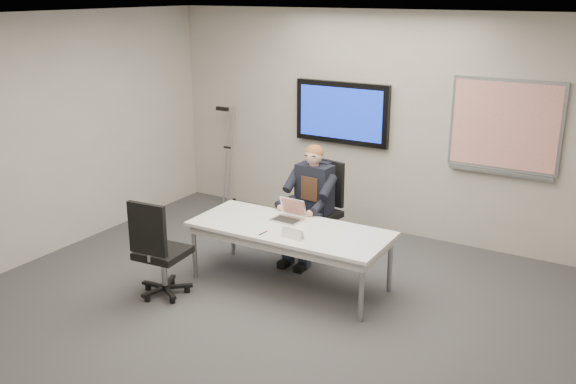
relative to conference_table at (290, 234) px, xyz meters
The scene contains 14 objects.
floor 1.12m from the conference_table, 84.24° to the right, with size 6.00×6.00×0.02m, color #3A3A3D.
ceiling 2.42m from the conference_table, 84.24° to the right, with size 6.00×6.00×0.02m, color white.
wall_back 2.21m from the conference_table, 87.31° to the left, with size 6.00×0.02×2.80m, color #A39C93.
wall_left 3.16m from the conference_table, 161.84° to the right, with size 0.02×6.00×2.80m, color #A39C93.
conference_table is the anchor object (origin of this frame).
tv_display 2.23m from the conference_table, 101.45° to the left, with size 1.30×0.09×0.80m.
whiteboard 2.77m from the conference_table, 50.78° to the left, with size 1.25×0.08×1.10m.
office_chair_far 0.98m from the conference_table, 100.04° to the left, with size 0.62×0.62×1.11m.
office_chair_near 1.37m from the conference_table, 137.02° to the right, with size 0.55×0.55×1.06m.
seated_person 0.71m from the conference_table, 104.40° to the left, with size 0.43×0.73×1.34m.
crutch 2.83m from the conference_table, 138.96° to the left, with size 0.20×0.31×1.50m, color #A2A5A9, non-canonical shape.
laptop 0.27m from the conference_table, 121.91° to the left, with size 0.32×0.31×0.22m.
name_tent 0.32m from the conference_table, 54.21° to the right, with size 0.24×0.07×0.10m, color white, non-canonical shape.
pen 0.34m from the conference_table, 116.09° to the right, with size 0.01×0.01×0.14m, color black.
Camera 1 is at (3.10, -4.44, 3.04)m, focal length 40.00 mm.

